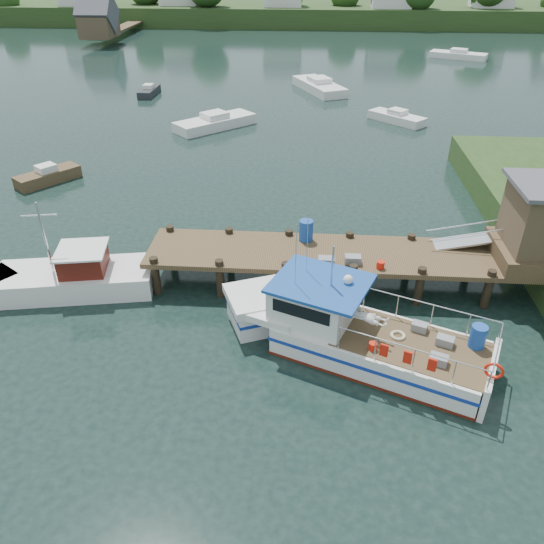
# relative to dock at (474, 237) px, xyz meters

# --- Properties ---
(ground_plane) EXTENTS (160.00, 160.00, 0.00)m
(ground_plane) POSITION_rel_dock_xyz_m (-6.51, -0.01, -2.24)
(ground_plane) COLOR black
(far_shore) EXTENTS (140.00, 42.55, 9.22)m
(far_shore) POSITION_rel_dock_xyz_m (-6.50, 82.36, -0.14)
(far_shore) COLOR #28401A
(far_shore) RESTS_ON ground
(dock) EXTENTS (16.60, 3.00, 4.78)m
(dock) POSITION_rel_dock_xyz_m (0.00, 0.00, 0.00)
(dock) COLOR #4D3B24
(dock) RESTS_ON ground
(lobster_boat) EXTENTS (9.18, 5.56, 4.55)m
(lobster_boat) POSITION_rel_dock_xyz_m (-4.86, -4.19, -1.42)
(lobster_boat) COLOR silver
(lobster_boat) RESTS_ON ground
(work_boat) EXTENTS (7.29, 3.27, 3.81)m
(work_boat) POSITION_rel_dock_xyz_m (-15.58, -1.39, -1.64)
(work_boat) COLOR silver
(work_boat) RESTS_ON ground
(moored_rowboat) EXTENTS (3.15, 3.56, 1.04)m
(moored_rowboat) POSITION_rel_dock_xyz_m (-21.12, 9.34, -1.86)
(moored_rowboat) COLOR #4D3B24
(moored_rowboat) RESTS_ON ground
(moored_far) EXTENTS (6.70, 4.55, 1.08)m
(moored_far) POSITION_rel_dock_xyz_m (10.73, 49.76, -1.84)
(moored_far) COLOR silver
(moored_far) RESTS_ON ground
(moored_a) EXTENTS (5.87, 5.74, 1.13)m
(moored_a) POSITION_rel_dock_xyz_m (-13.35, 20.44, -1.82)
(moored_a) COLOR silver
(moored_a) RESTS_ON ground
(moored_b) EXTENTS (4.27, 4.11, 0.98)m
(moored_b) POSITION_rel_dock_xyz_m (0.23, 22.86, -1.88)
(moored_b) COLOR silver
(moored_b) RESTS_ON ground
(moored_c) EXTENTS (8.26, 3.81, 1.26)m
(moored_c) POSITION_rel_dock_xyz_m (8.05, 14.31, -1.78)
(moored_c) COLOR silver
(moored_c) RESTS_ON ground
(moored_d) EXTENTS (5.17, 7.40, 1.20)m
(moored_d) POSITION_rel_dock_xyz_m (-5.66, 32.53, -1.80)
(moored_d) COLOR silver
(moored_d) RESTS_ON ground
(moored_e) EXTENTS (1.27, 3.47, 0.95)m
(moored_e) POSITION_rel_dock_xyz_m (-20.86, 29.74, -1.89)
(moored_e) COLOR black
(moored_e) RESTS_ON ground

